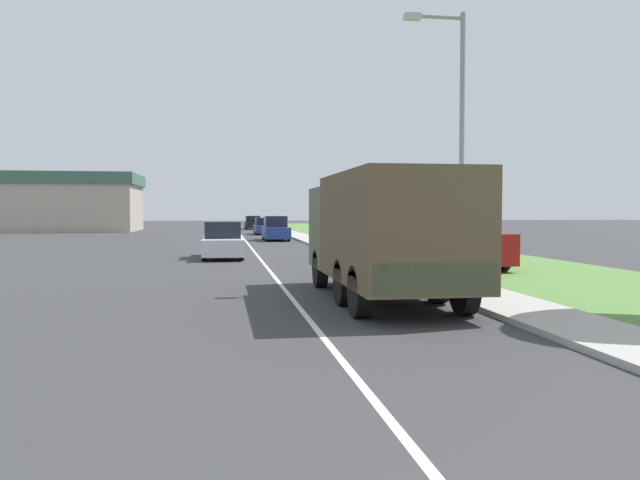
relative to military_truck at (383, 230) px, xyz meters
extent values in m
plane|color=#38383A|center=(-2.09, 27.11, -1.65)|extent=(180.00, 180.00, 0.00)
cube|color=silver|center=(-2.09, 27.11, -1.65)|extent=(0.12, 120.00, 0.00)
cube|color=#ADAAA3|center=(2.41, 27.11, -1.59)|extent=(1.80, 120.00, 0.12)
cube|color=#56843D|center=(6.81, 27.11, -1.64)|extent=(7.00, 120.00, 0.02)
cube|color=#545B3D|center=(0.00, 2.75, -0.02)|extent=(2.46, 2.08, 2.18)
cube|color=brown|center=(0.00, -0.96, 0.08)|extent=(2.46, 5.34, 2.38)
cube|color=#545B3D|center=(0.00, -3.57, -0.76)|extent=(2.34, 0.10, 0.60)
cube|color=red|center=(-0.92, -3.59, -0.56)|extent=(0.12, 0.06, 0.12)
cube|color=red|center=(0.92, -3.59, -0.56)|extent=(0.12, 0.06, 0.12)
cylinder|color=black|center=(-1.08, 2.65, -1.14)|extent=(0.30, 1.03, 1.03)
cylinder|color=black|center=(1.08, 2.65, -1.14)|extent=(0.30, 1.03, 1.03)
cylinder|color=black|center=(-1.08, -2.29, -1.14)|extent=(0.30, 1.03, 1.03)
cylinder|color=black|center=(1.08, -2.29, -1.14)|extent=(0.30, 1.03, 1.03)
cylinder|color=black|center=(-1.08, -0.69, -1.14)|extent=(0.30, 1.03, 1.03)
cylinder|color=black|center=(1.08, -0.69, -1.14)|extent=(0.30, 1.03, 1.03)
cube|color=silver|center=(-3.69, 13.77, -1.12)|extent=(1.75, 4.69, 0.71)
cube|color=black|center=(-3.69, 13.86, -0.40)|extent=(1.54, 2.11, 0.73)
cylinder|color=black|center=(-4.46, 15.27, -1.33)|extent=(0.20, 0.64, 0.64)
cylinder|color=black|center=(-2.91, 15.27, -1.33)|extent=(0.20, 0.64, 0.64)
cylinder|color=black|center=(-4.46, 12.27, -1.33)|extent=(0.20, 0.64, 0.64)
cylinder|color=black|center=(-2.91, 12.27, -1.33)|extent=(0.20, 0.64, 0.64)
cube|color=navy|center=(0.04, 29.81, -1.09)|extent=(1.71, 4.76, 0.77)
cube|color=black|center=(0.04, 29.91, -0.32)|extent=(1.51, 2.14, 0.77)
cylinder|color=black|center=(-0.72, 31.34, -1.33)|extent=(0.20, 0.64, 0.64)
cylinder|color=black|center=(0.80, 31.34, -1.33)|extent=(0.20, 0.64, 0.64)
cylinder|color=black|center=(-0.72, 28.29, -1.33)|extent=(0.20, 0.64, 0.64)
cylinder|color=black|center=(0.80, 28.29, -1.33)|extent=(0.20, 0.64, 0.64)
cube|color=navy|center=(0.08, 41.01, -1.16)|extent=(1.84, 4.68, 0.64)
cube|color=black|center=(0.08, 41.10, -0.51)|extent=(1.62, 2.11, 0.67)
cylinder|color=black|center=(-0.74, 42.50, -1.33)|extent=(0.20, 0.64, 0.64)
cylinder|color=black|center=(0.90, 42.50, -1.33)|extent=(0.20, 0.64, 0.64)
cylinder|color=black|center=(-0.74, 39.51, -1.33)|extent=(0.20, 0.64, 0.64)
cylinder|color=black|center=(0.90, 39.51, -1.33)|extent=(0.20, 0.64, 0.64)
cube|color=black|center=(-0.22, 56.59, -1.15)|extent=(1.78, 4.71, 0.66)
cube|color=black|center=(-0.22, 56.68, -0.48)|extent=(1.57, 2.12, 0.68)
cylinder|color=black|center=(-1.01, 58.09, -1.33)|extent=(0.20, 0.64, 0.64)
cylinder|color=black|center=(0.57, 58.09, -1.33)|extent=(0.20, 0.64, 0.64)
cylinder|color=black|center=(-1.01, 55.08, -1.33)|extent=(0.20, 0.64, 0.64)
cylinder|color=black|center=(0.57, 55.08, -1.33)|extent=(0.20, 0.64, 0.64)
cube|color=maroon|center=(5.00, 7.93, -0.93)|extent=(2.03, 5.63, 0.95)
cube|color=black|center=(5.00, 9.56, -0.13)|extent=(1.87, 2.37, 0.65)
cube|color=maroon|center=(5.00, 6.74, -0.39)|extent=(2.03, 3.27, 0.12)
cylinder|color=black|center=(4.10, 9.79, -1.25)|extent=(0.24, 0.76, 0.76)
cylinder|color=black|center=(5.89, 9.79, -1.25)|extent=(0.24, 0.76, 0.76)
cylinder|color=black|center=(4.10, 6.07, -1.25)|extent=(0.24, 0.76, 0.76)
cylinder|color=black|center=(5.89, 6.07, -1.25)|extent=(0.24, 0.76, 0.76)
cylinder|color=gray|center=(2.66, 1.89, 2.10)|extent=(0.14, 0.14, 7.26)
cylinder|color=gray|center=(1.96, 1.89, 5.57)|extent=(1.40, 0.11, 0.11)
cube|color=#B2B2AD|center=(1.26, 1.89, 5.54)|extent=(0.44, 0.24, 0.16)
cube|color=#B2A893|center=(-19.11, 52.96, 0.68)|extent=(13.40, 10.25, 4.67)
cube|color=#3D6651|center=(-19.11, 52.96, 3.60)|extent=(13.94, 10.66, 1.17)
camera|label=1|loc=(-3.74, -14.15, 0.45)|focal=35.00mm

